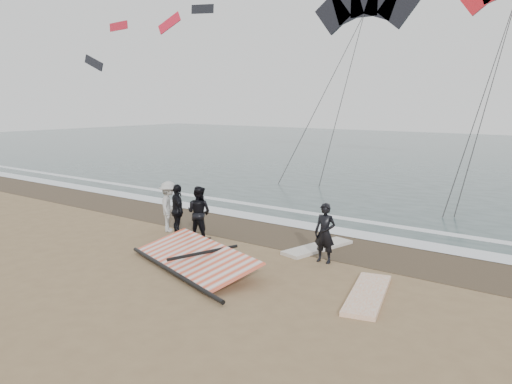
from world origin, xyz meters
TOP-DOWN VIEW (x-y plane):
  - ground at (0.00, 0.00)m, footprint 120.00×120.00m
  - sea at (0.00, 33.00)m, footprint 120.00×54.00m
  - wet_sand at (0.00, 4.50)m, footprint 120.00×2.80m
  - foam_near at (0.00, 5.90)m, footprint 120.00×0.90m
  - foam_far at (0.00, 7.60)m, footprint 120.00×0.45m
  - man_main at (2.67, 2.89)m, footprint 0.59×0.40m
  - board_white at (4.56, 1.38)m, footprint 1.30×2.58m
  - board_cream at (1.97, 3.81)m, footprint 1.14×2.43m
  - trio_cluster at (-2.26, 2.61)m, footprint 2.41×1.32m
  - sail_rig at (0.20, 0.70)m, footprint 4.39×2.86m
  - kite_dark at (-5.21, 21.92)m, footprint 7.83×4.87m
  - distant_kites at (-33.46, 29.00)m, footprint 14.07×6.12m

SIDE VIEW (x-z plane):
  - ground at x=0.00m, z-range 0.00..0.00m
  - wet_sand at x=0.00m, z-range 0.00..0.01m
  - sea at x=0.00m, z-range 0.00..0.02m
  - foam_near at x=0.00m, z-range 0.02..0.03m
  - foam_far at x=0.00m, z-range 0.02..0.03m
  - board_cream at x=1.97m, z-range 0.00..0.10m
  - board_white at x=4.56m, z-range 0.00..0.10m
  - sail_rig at x=0.20m, z-range -0.06..0.45m
  - man_main at x=2.67m, z-range 0.00..1.57m
  - trio_cluster at x=-2.26m, z-range -0.01..1.64m
  - kite_dark at x=-5.21m, z-range 3.01..16.42m
  - distant_kites at x=-33.46m, z-range 8.10..14.92m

